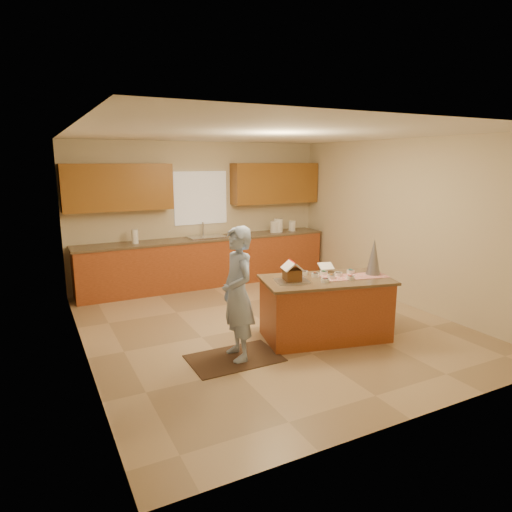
% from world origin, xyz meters
% --- Properties ---
extents(floor, '(5.50, 5.50, 0.00)m').
position_xyz_m(floor, '(0.00, 0.00, 0.00)').
color(floor, tan).
rests_on(floor, ground).
extents(ceiling, '(5.50, 5.50, 0.00)m').
position_xyz_m(ceiling, '(0.00, 0.00, 2.70)').
color(ceiling, silver).
rests_on(ceiling, floor).
extents(wall_back, '(5.50, 5.50, 0.00)m').
position_xyz_m(wall_back, '(0.00, 2.75, 1.35)').
color(wall_back, beige).
rests_on(wall_back, floor).
extents(wall_front, '(5.50, 5.50, 0.00)m').
position_xyz_m(wall_front, '(0.00, -2.75, 1.35)').
color(wall_front, beige).
rests_on(wall_front, floor).
extents(wall_left, '(5.50, 5.50, 0.00)m').
position_xyz_m(wall_left, '(-2.50, 0.00, 1.35)').
color(wall_left, beige).
rests_on(wall_left, floor).
extents(wall_right, '(5.50, 5.50, 0.00)m').
position_xyz_m(wall_right, '(2.50, 0.00, 1.35)').
color(wall_right, beige).
rests_on(wall_right, floor).
extents(stone_accent, '(0.00, 2.50, 2.50)m').
position_xyz_m(stone_accent, '(-2.48, -0.80, 1.25)').
color(stone_accent, gray).
rests_on(stone_accent, wall_left).
extents(window_curtain, '(1.05, 0.03, 1.00)m').
position_xyz_m(window_curtain, '(0.00, 2.72, 1.65)').
color(window_curtain, white).
rests_on(window_curtain, wall_back).
extents(back_counter_base, '(4.80, 0.60, 0.88)m').
position_xyz_m(back_counter_base, '(0.00, 2.45, 0.44)').
color(back_counter_base, '#A24C21').
rests_on(back_counter_base, floor).
extents(back_counter_top, '(4.85, 0.63, 0.04)m').
position_xyz_m(back_counter_top, '(0.00, 2.45, 0.90)').
color(back_counter_top, brown).
rests_on(back_counter_top, back_counter_base).
extents(upper_cabinet_left, '(1.85, 0.35, 0.80)m').
position_xyz_m(upper_cabinet_left, '(-1.55, 2.57, 1.90)').
color(upper_cabinet_left, brown).
rests_on(upper_cabinet_left, wall_back).
extents(upper_cabinet_right, '(1.85, 0.35, 0.80)m').
position_xyz_m(upper_cabinet_right, '(1.55, 2.57, 1.90)').
color(upper_cabinet_right, brown).
rests_on(upper_cabinet_right, wall_back).
extents(sink, '(0.70, 0.45, 0.12)m').
position_xyz_m(sink, '(0.00, 2.45, 0.89)').
color(sink, silver).
rests_on(sink, back_counter_top).
extents(faucet, '(0.03, 0.03, 0.28)m').
position_xyz_m(faucet, '(0.00, 2.63, 1.06)').
color(faucet, silver).
rests_on(faucet, back_counter_top).
extents(island_base, '(1.75, 1.15, 0.79)m').
position_xyz_m(island_base, '(0.45, -0.76, 0.39)').
color(island_base, '#A24C21').
rests_on(island_base, floor).
extents(island_top, '(1.84, 1.24, 0.04)m').
position_xyz_m(island_top, '(0.45, -0.76, 0.81)').
color(island_top, brown).
rests_on(island_top, island_base).
extents(table_runner, '(0.95, 0.52, 0.01)m').
position_xyz_m(table_runner, '(0.84, -0.85, 0.83)').
color(table_runner, '#A30F0B').
rests_on(table_runner, island_top).
extents(baking_tray, '(0.47, 0.39, 0.02)m').
position_xyz_m(baking_tray, '(-0.04, -0.69, 0.84)').
color(baking_tray, silver).
rests_on(baking_tray, island_top).
extents(cookbook, '(0.23, 0.19, 0.08)m').
position_xyz_m(cookbook, '(0.66, -0.46, 0.90)').
color(cookbook, white).
rests_on(cookbook, island_top).
extents(tinsel_tree, '(0.24, 0.24, 0.49)m').
position_xyz_m(tinsel_tree, '(1.14, -0.88, 1.07)').
color(tinsel_tree, '#A9ABB5').
rests_on(tinsel_tree, island_top).
extents(rug, '(1.09, 0.71, 0.01)m').
position_xyz_m(rug, '(-0.91, -0.82, 0.01)').
color(rug, black).
rests_on(rug, floor).
extents(boy, '(0.41, 0.60, 1.60)m').
position_xyz_m(boy, '(-0.86, -0.82, 0.81)').
color(boy, '#99B2DA').
rests_on(boy, rug).
extents(canister_a, '(0.17, 0.17, 0.23)m').
position_xyz_m(canister_a, '(1.47, 2.45, 1.03)').
color(canister_a, white).
rests_on(canister_a, back_counter_top).
extents(canister_b, '(0.19, 0.19, 0.27)m').
position_xyz_m(canister_b, '(1.57, 2.45, 1.06)').
color(canister_b, white).
rests_on(canister_b, back_counter_top).
extents(canister_c, '(0.15, 0.15, 0.21)m').
position_xyz_m(canister_c, '(1.90, 2.45, 1.02)').
color(canister_c, white).
rests_on(canister_c, back_counter_top).
extents(paper_towel, '(0.11, 0.11, 0.25)m').
position_xyz_m(paper_towel, '(-1.34, 2.45, 1.04)').
color(paper_towel, white).
rests_on(paper_towel, back_counter_top).
extents(gingerbread_house, '(0.30, 0.30, 0.25)m').
position_xyz_m(gingerbread_house, '(-0.04, -0.69, 0.94)').
color(gingerbread_house, brown).
rests_on(gingerbread_house, baking_tray).
extents(candy_bowls, '(0.72, 0.61, 0.05)m').
position_xyz_m(candy_bowls, '(0.54, -0.71, 0.85)').
color(candy_bowls, '#33ACC0').
rests_on(candy_bowls, island_top).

